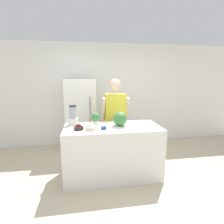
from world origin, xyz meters
TOP-DOWN VIEW (x-y plane):
  - ground_plane at (0.00, 0.00)m, footprint 14.00×14.00m
  - wall_back at (0.00, 2.09)m, footprint 8.00×0.06m
  - counter_island at (0.00, 0.38)m, footprint 1.65×0.76m
  - refrigerator at (-0.56, 1.72)m, footprint 0.71×0.65m
  - person at (0.17, 1.07)m, footprint 0.56×0.27m
  - cutting_board at (0.10, 0.35)m, footprint 0.37×0.25m
  - watermelon at (0.13, 0.37)m, footprint 0.24×0.24m
  - bowl_cherries at (-0.57, 0.29)m, footprint 0.16×0.16m
  - bowl_cream at (-0.36, 0.25)m, footprint 0.18×0.18m
  - bowl_small_blue at (-0.16, 0.25)m, footprint 0.09×0.09m
  - blender at (-0.67, 0.62)m, footprint 0.15×0.15m
  - potted_plant at (-0.27, 0.61)m, footprint 0.15×0.15m

SIDE VIEW (x-z plane):
  - ground_plane at x=0.00m, z-range 0.00..0.00m
  - counter_island at x=0.00m, z-range 0.00..0.92m
  - refrigerator at x=-0.56m, z-range 0.00..1.72m
  - person at x=0.17m, z-range 0.03..1.75m
  - cutting_board at x=0.10m, z-range 0.92..0.93m
  - bowl_small_blue at x=-0.16m, z-range 0.92..0.96m
  - bowl_cherries at x=-0.57m, z-range 0.90..1.00m
  - bowl_cream at x=-0.36m, z-range 0.90..1.02m
  - potted_plant at x=-0.27m, z-range 0.93..1.13m
  - watermelon at x=0.13m, z-range 0.93..1.18m
  - blender at x=-0.67m, z-range 0.90..1.25m
  - wall_back at x=0.00m, z-range 0.00..2.60m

